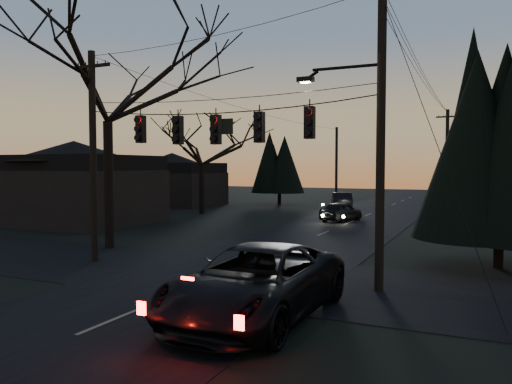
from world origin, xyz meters
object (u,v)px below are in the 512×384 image
at_px(bare_tree_left, 107,70).
at_px(suv_near, 256,283).
at_px(utility_pole_right, 379,291).
at_px(evergreen_right, 501,137).
at_px(sedan_oncoming_a, 341,211).
at_px(sedan_oncoming_b, 341,201).
at_px(utility_pole_far_r, 446,213).
at_px(utility_pole_left, 95,261).
at_px(utility_pole_far_l, 336,203).

bearing_deg(bare_tree_left, suv_near, -32.59).
relative_size(utility_pole_right, suv_near, 1.52).
bearing_deg(bare_tree_left, evergreen_right, 9.16).
distance_m(utility_pole_right, sedan_oncoming_a, 19.81).
xyz_separation_m(bare_tree_left, sedan_oncoming_b, (4.48, 24.95, -7.60)).
distance_m(utility_pole_right, utility_pole_far_r, 28.00).
bearing_deg(suv_near, utility_pole_left, 157.07).
bearing_deg(utility_pole_far_r, utility_pole_right, -90.00).
bearing_deg(utility_pole_far_l, sedan_oncoming_b, -71.24).
height_order(sedan_oncoming_a, sedan_oncoming_b, sedan_oncoming_b).
distance_m(utility_pole_far_r, sedan_oncoming_a, 11.20).
bearing_deg(utility_pole_left, suv_near, -24.30).
distance_m(suv_near, sedan_oncoming_a, 23.27).
bearing_deg(utility_pole_far_r, utility_pole_left, -112.33).
xyz_separation_m(evergreen_right, suv_near, (-5.76, -9.64, -4.10)).
relative_size(utility_pole_far_r, suv_near, 1.30).
bearing_deg(bare_tree_left, utility_pole_right, -12.01).
bearing_deg(sedan_oncoming_a, bare_tree_left, 79.69).
distance_m(utility_pole_far_l, bare_tree_left, 34.28).
bearing_deg(utility_pole_far_r, sedan_oncoming_b, -178.40).
height_order(utility_pole_far_r, bare_tree_left, bare_tree_left).
height_order(evergreen_right, sedan_oncoming_b, evergreen_right).
distance_m(utility_pole_far_r, sedan_oncoming_b, 8.74).
height_order(utility_pole_far_l, sedan_oncoming_a, utility_pole_far_l).
height_order(utility_pole_far_l, suv_near, utility_pole_far_l).
xyz_separation_m(utility_pole_left, evergreen_right, (14.96, 5.49, 5.01)).
xyz_separation_m(utility_pole_left, utility_pole_far_l, (0.00, 36.00, 0.00)).
height_order(utility_pole_left, utility_pole_far_r, same).
distance_m(utility_pole_right, sedan_oncoming_b, 29.10).
bearing_deg(utility_pole_right, suv_near, -118.98).
bearing_deg(suv_near, bare_tree_left, 148.77).
height_order(utility_pole_right, utility_pole_left, utility_pole_right).
distance_m(bare_tree_left, evergreen_right, 17.19).
bearing_deg(utility_pole_left, utility_pole_far_r, 67.67).
xyz_separation_m(utility_pole_far_r, utility_pole_far_l, (-11.50, 8.00, 0.00)).
height_order(utility_pole_left, evergreen_right, evergreen_right).
xyz_separation_m(utility_pole_far_l, sedan_oncoming_b, (2.80, -8.24, 0.77)).
xyz_separation_m(utility_pole_right, evergreen_right, (3.46, 5.49, 5.01)).
bearing_deg(utility_pole_right, utility_pole_far_l, 107.72).
bearing_deg(suv_near, sedan_oncoming_a, 101.27).
distance_m(utility_pole_right, bare_tree_left, 15.87).
distance_m(utility_pole_right, utility_pole_left, 11.50).
bearing_deg(sedan_oncoming_b, evergreen_right, 99.75).
relative_size(bare_tree_left, suv_near, 1.83).
relative_size(utility_pole_left, suv_near, 1.30).
bearing_deg(utility_pole_far_l, utility_pole_right, -72.28).
bearing_deg(utility_pole_right, utility_pole_far_r, 90.00).
distance_m(utility_pole_right, utility_pole_far_l, 37.79).
height_order(utility_pole_right, bare_tree_left, bare_tree_left).
height_order(utility_pole_far_r, sedan_oncoming_b, utility_pole_far_r).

